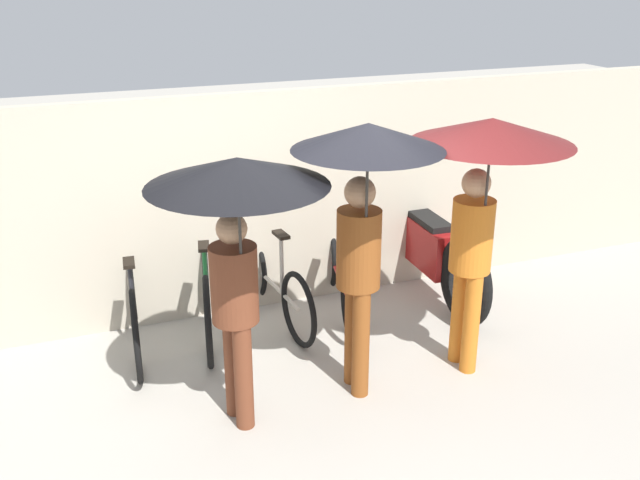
{
  "coord_description": "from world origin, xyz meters",
  "views": [
    {
      "loc": [
        -1.41,
        -3.77,
        3.04
      ],
      "look_at": [
        0.48,
        1.11,
        1.0
      ],
      "focal_mm": 40.0,
      "sensor_mm": 36.0,
      "label": 1
    }
  ],
  "objects_px": {
    "pedestrian_leading": "(237,212)",
    "pedestrian_center": "(365,186)",
    "parked_bicycle_2": "(274,283)",
    "pedestrian_trailing": "(485,169)",
    "parked_bicycle_3": "(339,274)",
    "motorcycle": "(428,249)",
    "parked_bicycle_0": "(133,304)",
    "parked_bicycle_1": "(207,292)"
  },
  "relations": [
    {
      "from": "parked_bicycle_0",
      "to": "motorcycle",
      "type": "height_order",
      "value": "parked_bicycle_0"
    },
    {
      "from": "parked_bicycle_0",
      "to": "parked_bicycle_2",
      "type": "bearing_deg",
      "value": -82.16
    },
    {
      "from": "parked_bicycle_0",
      "to": "parked_bicycle_2",
      "type": "height_order",
      "value": "parked_bicycle_2"
    },
    {
      "from": "pedestrian_leading",
      "to": "pedestrian_center",
      "type": "relative_size",
      "value": 0.94
    },
    {
      "from": "parked_bicycle_3",
      "to": "pedestrian_center",
      "type": "bearing_deg",
      "value": 176.55
    },
    {
      "from": "parked_bicycle_2",
      "to": "pedestrian_center",
      "type": "xyz_separation_m",
      "value": [
        0.22,
        -1.41,
        1.29
      ]
    },
    {
      "from": "parked_bicycle_3",
      "to": "pedestrian_leading",
      "type": "xyz_separation_m",
      "value": [
        -1.31,
        -1.46,
        1.25
      ]
    },
    {
      "from": "parked_bicycle_0",
      "to": "pedestrian_center",
      "type": "height_order",
      "value": "pedestrian_center"
    },
    {
      "from": "parked_bicycle_2",
      "to": "parked_bicycle_3",
      "type": "height_order",
      "value": "parked_bicycle_2"
    },
    {
      "from": "pedestrian_leading",
      "to": "pedestrian_trailing",
      "type": "relative_size",
      "value": 0.96
    },
    {
      "from": "parked_bicycle_1",
      "to": "motorcycle",
      "type": "distance_m",
      "value": 2.21
    },
    {
      "from": "pedestrian_leading",
      "to": "pedestrian_trailing",
      "type": "height_order",
      "value": "pedestrian_trailing"
    },
    {
      "from": "parked_bicycle_2",
      "to": "pedestrian_leading",
      "type": "distance_m",
      "value": 2.06
    },
    {
      "from": "parked_bicycle_0",
      "to": "pedestrian_leading",
      "type": "distance_m",
      "value": 1.96
    },
    {
      "from": "parked_bicycle_1",
      "to": "pedestrian_center",
      "type": "xyz_separation_m",
      "value": [
        0.84,
        -1.37,
        1.25
      ]
    },
    {
      "from": "pedestrian_leading",
      "to": "motorcycle",
      "type": "xyz_separation_m",
      "value": [
        2.28,
        1.51,
        -1.16
      ]
    },
    {
      "from": "parked_bicycle_1",
      "to": "pedestrian_leading",
      "type": "distance_m",
      "value": 1.89
    },
    {
      "from": "parked_bicycle_0",
      "to": "parked_bicycle_3",
      "type": "distance_m",
      "value": 1.87
    },
    {
      "from": "parked_bicycle_0",
      "to": "parked_bicycle_3",
      "type": "relative_size",
      "value": 1.05
    },
    {
      "from": "pedestrian_center",
      "to": "parked_bicycle_2",
      "type": "bearing_deg",
      "value": -75.55
    },
    {
      "from": "parked_bicycle_3",
      "to": "motorcycle",
      "type": "xyz_separation_m",
      "value": [
        0.97,
        0.05,
        0.09
      ]
    },
    {
      "from": "pedestrian_leading",
      "to": "pedestrian_trailing",
      "type": "bearing_deg",
      "value": 174.3
    },
    {
      "from": "parked_bicycle_0",
      "to": "parked_bicycle_2",
      "type": "relative_size",
      "value": 1.05
    },
    {
      "from": "parked_bicycle_1",
      "to": "pedestrian_trailing",
      "type": "xyz_separation_m",
      "value": [
        1.78,
        -1.39,
        1.28
      ]
    },
    {
      "from": "parked_bicycle_3",
      "to": "pedestrian_leading",
      "type": "relative_size",
      "value": 0.87
    },
    {
      "from": "pedestrian_center",
      "to": "motorcycle",
      "type": "xyz_separation_m",
      "value": [
        1.37,
        1.43,
        -1.2
      ]
    },
    {
      "from": "parked_bicycle_0",
      "to": "pedestrian_center",
      "type": "relative_size",
      "value": 0.86
    },
    {
      "from": "pedestrian_leading",
      "to": "pedestrian_center",
      "type": "distance_m",
      "value": 0.92
    },
    {
      "from": "pedestrian_center",
      "to": "motorcycle",
      "type": "bearing_deg",
      "value": -128.18
    },
    {
      "from": "parked_bicycle_1",
      "to": "parked_bicycle_3",
      "type": "height_order",
      "value": "parked_bicycle_1"
    },
    {
      "from": "parked_bicycle_0",
      "to": "pedestrian_leading",
      "type": "height_order",
      "value": "pedestrian_leading"
    },
    {
      "from": "parked_bicycle_1",
      "to": "motorcycle",
      "type": "relative_size",
      "value": 0.79
    },
    {
      "from": "parked_bicycle_1",
      "to": "motorcycle",
      "type": "xyz_separation_m",
      "value": [
        2.21,
        0.06,
        0.05
      ]
    },
    {
      "from": "parked_bicycle_3",
      "to": "pedestrian_trailing",
      "type": "height_order",
      "value": "pedestrian_trailing"
    },
    {
      "from": "pedestrian_trailing",
      "to": "motorcycle",
      "type": "height_order",
      "value": "pedestrian_trailing"
    },
    {
      "from": "parked_bicycle_1",
      "to": "pedestrian_trailing",
      "type": "distance_m",
      "value": 2.59
    },
    {
      "from": "parked_bicycle_0",
      "to": "motorcycle",
      "type": "distance_m",
      "value": 2.83
    },
    {
      "from": "parked_bicycle_0",
      "to": "pedestrian_trailing",
      "type": "bearing_deg",
      "value": -114.36
    },
    {
      "from": "parked_bicycle_3",
      "to": "pedestrian_center",
      "type": "xyz_separation_m",
      "value": [
        -0.4,
        -1.38,
        1.29
      ]
    },
    {
      "from": "parked_bicycle_2",
      "to": "pedestrian_trailing",
      "type": "distance_m",
      "value": 2.26
    },
    {
      "from": "parked_bicycle_3",
      "to": "motorcycle",
      "type": "bearing_deg",
      "value": -74.04
    },
    {
      "from": "parked_bicycle_2",
      "to": "motorcycle",
      "type": "height_order",
      "value": "parked_bicycle_2"
    }
  ]
}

